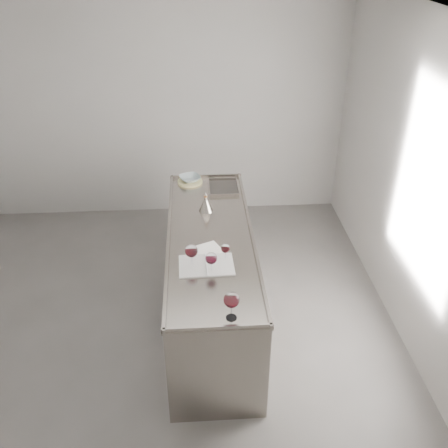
{
  "coord_description": "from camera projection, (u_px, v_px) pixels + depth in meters",
  "views": [
    {
      "loc": [
        0.38,
        -3.43,
        3.31
      ],
      "look_at": [
        0.63,
        0.36,
        1.02
      ],
      "focal_mm": 40.0,
      "sensor_mm": 36.0,
      "label": 1
    }
  ],
  "objects": [
    {
      "name": "ceramic_bowl",
      "position": [
        190.0,
        178.0,
        5.3
      ],
      "size": [
        0.28,
        0.28,
        0.05
      ],
      "primitive_type": "imported",
      "rotation": [
        0.0,
        0.0,
        0.37
      ],
      "color": "#97AAB0",
      "rests_on": "trivet"
    },
    {
      "name": "wine_funnel",
      "position": [
        206.0,
        205.0,
        4.77
      ],
      "size": [
        0.14,
        0.14,
        0.2
      ],
      "rotation": [
        0.0,
        0.0,
        0.01
      ],
      "color": "gray",
      "rests_on": "counter"
    },
    {
      "name": "wine_glass_left",
      "position": [
        191.0,
        252.0,
        3.95
      ],
      "size": [
        0.1,
        0.1,
        0.2
      ],
      "rotation": [
        0.0,
        0.0,
        0.38
      ],
      "color": "white",
      "rests_on": "counter"
    },
    {
      "name": "wine_glass_right",
      "position": [
        232.0,
        301.0,
        3.42
      ],
      "size": [
        0.11,
        0.11,
        0.22
      ],
      "rotation": [
        0.0,
        0.0,
        0.27
      ],
      "color": "white",
      "rests_on": "counter"
    },
    {
      "name": "wine_glass_small",
      "position": [
        225.0,
        249.0,
        4.05
      ],
      "size": [
        0.07,
        0.07,
        0.15
      ],
      "rotation": [
        0.0,
        0.0,
        -0.34
      ],
      "color": "white",
      "rests_on": "counter"
    },
    {
      "name": "counter",
      "position": [
        211.0,
        278.0,
        4.66
      ],
      "size": [
        0.77,
        2.42,
        0.97
      ],
      "color": "gray",
      "rests_on": "ground"
    },
    {
      "name": "notebook",
      "position": [
        206.0,
        265.0,
        4.02
      ],
      "size": [
        0.45,
        0.32,
        0.02
      ],
      "rotation": [
        0.0,
        0.0,
        0.03
      ],
      "color": "white",
      "rests_on": "counter"
    },
    {
      "name": "wine_glass_middle",
      "position": [
        211.0,
        259.0,
        3.89
      ],
      "size": [
        0.09,
        0.09,
        0.18
      ],
      "rotation": [
        0.0,
        0.0,
        0.01
      ],
      "color": "white",
      "rests_on": "counter"
    },
    {
      "name": "trivet",
      "position": [
        190.0,
        182.0,
        5.32
      ],
      "size": [
        0.32,
        0.32,
        0.02
      ],
      "primitive_type": "cylinder",
      "rotation": [
        0.0,
        0.0,
        -0.23
      ],
      "color": "beige",
      "rests_on": "counter"
    },
    {
      "name": "loose_paper_top",
      "position": [
        210.0,
        253.0,
        4.18
      ],
      "size": [
        0.34,
        0.39,
        0.0
      ],
      "primitive_type": "cube",
      "rotation": [
        0.0,
        0.0,
        0.43
      ],
      "color": "white",
      "rests_on": "counter"
    },
    {
      "name": "room_shell",
      "position": [
        147.0,
        209.0,
        3.89
      ],
      "size": [
        4.54,
        5.04,
        2.84
      ],
      "color": "#585552",
      "rests_on": "ground"
    }
  ]
}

